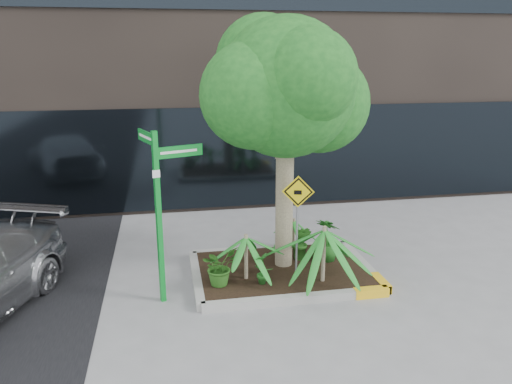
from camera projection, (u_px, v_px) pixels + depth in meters
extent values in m
plane|color=gray|center=(275.00, 283.00, 9.03)|extent=(80.00, 80.00, 0.00)
cube|color=#9E9E99|center=(270.00, 249.00, 10.37)|extent=(3.20, 0.15, 0.15)
cube|color=#9E9E99|center=(298.00, 299.00, 8.29)|extent=(3.20, 0.15, 0.15)
cube|color=#9E9E99|center=(197.00, 278.00, 9.05)|extent=(0.15, 2.20, 0.15)
cube|color=#9E9E99|center=(363.00, 265.00, 9.61)|extent=(0.15, 2.20, 0.15)
cube|color=yellow|center=(371.00, 293.00, 8.52)|extent=(0.60, 0.17, 0.15)
cube|color=black|center=(282.00, 269.00, 9.32)|extent=(3.05, 2.05, 0.06)
cylinder|color=tan|center=(284.00, 195.00, 9.11)|extent=(0.32, 0.32, 3.04)
cylinder|color=tan|center=(291.00, 134.00, 8.83)|extent=(0.57, 0.16, 0.99)
sphere|color=#17511A|center=(286.00, 88.00, 8.59)|extent=(2.43, 2.43, 2.43)
sphere|color=#17511A|center=(320.00, 103.00, 9.08)|extent=(1.82, 1.82, 1.82)
sphere|color=#17511A|center=(254.00, 95.00, 8.32)|extent=(1.82, 1.82, 1.82)
sphere|color=#17511A|center=(308.00, 77.00, 7.99)|extent=(1.62, 1.62, 1.62)
sphere|color=#17511A|center=(263.00, 63.00, 8.90)|extent=(1.72, 1.72, 1.72)
cylinder|color=tan|center=(324.00, 254.00, 8.66)|extent=(0.07, 0.07, 1.02)
cylinder|color=tan|center=(246.00, 257.00, 8.77)|extent=(0.07, 0.07, 0.83)
cylinder|color=tan|center=(293.00, 234.00, 10.13)|extent=(0.07, 0.07, 0.65)
imported|color=#28611B|center=(219.00, 266.00, 8.58)|extent=(0.85, 0.85, 0.67)
imported|color=#20631D|center=(327.00, 239.00, 9.57)|extent=(0.66, 0.66, 0.84)
imported|color=#1F611E|center=(263.00, 267.00, 8.61)|extent=(0.42, 0.42, 0.61)
imported|color=#24601B|center=(302.00, 243.00, 9.61)|extent=(0.53, 0.53, 0.69)
cube|color=#0C8827|center=(159.00, 220.00, 8.01)|extent=(0.11, 0.11, 2.88)
cube|color=#0C8827|center=(179.00, 151.00, 7.90)|extent=(0.76, 0.29, 0.19)
cube|color=#0C8827|center=(146.00, 137.00, 7.98)|extent=(0.29, 0.76, 0.19)
cube|color=white|center=(179.00, 152.00, 7.89)|extent=(0.58, 0.21, 0.04)
cube|color=white|center=(145.00, 137.00, 7.98)|extent=(0.21, 0.58, 0.04)
cube|color=white|center=(156.00, 174.00, 7.75)|extent=(0.12, 0.05, 0.12)
cylinder|color=slate|center=(297.00, 230.00, 8.83)|extent=(0.10, 0.25, 1.68)
cube|color=yellow|center=(298.00, 192.00, 8.62)|extent=(0.55, 0.17, 0.57)
cube|color=black|center=(298.00, 192.00, 8.61)|extent=(0.49, 0.14, 0.50)
cube|color=yellow|center=(298.00, 192.00, 8.60)|extent=(0.41, 0.12, 0.43)
cube|color=black|center=(298.00, 192.00, 8.60)|extent=(0.13, 0.04, 0.08)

